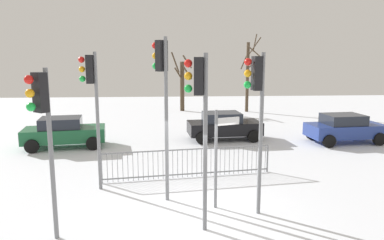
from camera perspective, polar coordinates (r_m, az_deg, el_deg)
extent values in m
plane|color=white|center=(10.54, 0.34, -14.64)|extent=(60.00, 60.00, 0.00)
cylinder|color=slate|center=(10.10, 10.73, -2.45)|extent=(0.11, 0.11, 4.49)
cube|color=black|center=(9.82, 10.14, 7.22)|extent=(0.25, 0.34, 0.90)
sphere|color=red|center=(9.73, 8.79, 9.01)|extent=(0.20, 0.20, 0.20)
sphere|color=orange|center=(9.74, 8.74, 7.24)|extent=(0.20, 0.20, 0.20)
sphere|color=green|center=(9.76, 8.70, 5.48)|extent=(0.20, 0.20, 0.20)
cylinder|color=slate|center=(8.97, 2.09, -3.93)|extent=(0.11, 0.11, 4.47)
cube|color=black|center=(8.72, 1.06, 6.91)|extent=(0.26, 0.34, 0.90)
sphere|color=red|center=(8.72, -0.59, 8.89)|extent=(0.20, 0.20, 0.20)
sphere|color=orange|center=(8.73, -0.59, 6.92)|extent=(0.20, 0.20, 0.20)
sphere|color=green|center=(8.75, -0.58, 4.96)|extent=(0.20, 0.20, 0.20)
cylinder|color=slate|center=(9.20, -21.22, -5.32)|extent=(0.11, 0.11, 4.14)
cube|color=black|center=(8.85, -22.72, 4.01)|extent=(0.39, 0.37, 0.90)
sphere|color=red|center=(8.70, -24.25, 5.80)|extent=(0.20, 0.20, 0.20)
sphere|color=orange|center=(8.72, -24.11, 3.84)|extent=(0.20, 0.20, 0.20)
sphere|color=green|center=(8.75, -23.97, 1.89)|extent=(0.20, 0.20, 0.20)
cylinder|color=slate|center=(12.18, -14.57, -0.38)|extent=(0.11, 0.11, 4.53)
cube|color=black|center=(12.03, -15.72, 7.68)|extent=(0.23, 0.33, 0.90)
sphere|color=red|center=(12.06, -16.97, 9.05)|extent=(0.20, 0.20, 0.20)
sphere|color=orange|center=(12.07, -16.89, 7.63)|extent=(0.20, 0.20, 0.20)
sphere|color=green|center=(12.08, -16.82, 6.21)|extent=(0.20, 0.20, 0.20)
cylinder|color=slate|center=(10.85, -4.04, -0.20)|extent=(0.11, 0.11, 4.95)
cube|color=black|center=(10.79, -4.81, 10.00)|extent=(0.38, 0.38, 0.90)
sphere|color=red|center=(10.97, -5.79, 11.56)|extent=(0.20, 0.20, 0.20)
sphere|color=orange|center=(10.97, -5.77, 9.99)|extent=(0.20, 0.20, 0.20)
sphere|color=green|center=(10.97, -5.74, 8.42)|extent=(0.20, 0.20, 0.20)
cylinder|color=slate|center=(10.52, 3.76, -6.26)|extent=(0.09, 0.09, 2.90)
cube|color=white|center=(10.46, 5.75, -0.19)|extent=(0.67, 0.27, 0.22)
cube|color=slate|center=(13.22, -0.75, -4.64)|extent=(6.19, 0.90, 0.04)
cube|color=slate|center=(13.48, -0.74, -8.47)|extent=(6.19, 0.90, 0.04)
cylinder|color=slate|center=(13.16, -13.95, -7.39)|extent=(0.02, 0.02, 1.05)
cylinder|color=slate|center=(13.15, -13.17, -7.37)|extent=(0.02, 0.02, 1.05)
cylinder|color=slate|center=(13.15, -12.38, -7.34)|extent=(0.02, 0.02, 1.05)
cylinder|color=slate|center=(13.15, -11.60, -7.32)|extent=(0.02, 0.02, 1.05)
cylinder|color=slate|center=(13.15, -10.81, -7.29)|extent=(0.02, 0.02, 1.05)
cylinder|color=slate|center=(13.15, -10.03, -7.26)|extent=(0.02, 0.02, 1.05)
cylinder|color=slate|center=(13.15, -9.25, -7.23)|extent=(0.02, 0.02, 1.05)
cylinder|color=slate|center=(13.16, -8.47, -7.20)|extent=(0.02, 0.02, 1.05)
cylinder|color=slate|center=(13.17, -7.68, -7.17)|extent=(0.02, 0.02, 1.05)
cylinder|color=slate|center=(13.18, -6.90, -7.13)|extent=(0.02, 0.02, 1.05)
cylinder|color=slate|center=(13.19, -6.13, -7.10)|extent=(0.02, 0.02, 1.05)
cylinder|color=slate|center=(13.21, -5.35, -7.06)|extent=(0.02, 0.02, 1.05)
cylinder|color=slate|center=(13.23, -4.57, -7.02)|extent=(0.02, 0.02, 1.05)
cylinder|color=slate|center=(13.25, -3.80, -6.99)|extent=(0.02, 0.02, 1.05)
cylinder|color=slate|center=(13.28, -3.03, -6.95)|extent=(0.02, 0.02, 1.05)
cylinder|color=slate|center=(13.30, -2.27, -6.91)|extent=(0.02, 0.02, 1.05)
cylinder|color=slate|center=(13.33, -1.51, -6.86)|extent=(0.02, 0.02, 1.05)
cylinder|color=slate|center=(13.36, -0.75, -6.82)|extent=(0.02, 0.02, 1.05)
cylinder|color=slate|center=(13.39, 0.01, -6.78)|extent=(0.02, 0.02, 1.05)
cylinder|color=slate|center=(13.43, 0.76, -6.73)|extent=(0.02, 0.02, 1.05)
cylinder|color=slate|center=(13.47, 1.51, -6.69)|extent=(0.02, 0.02, 1.05)
cylinder|color=slate|center=(13.51, 2.25, -6.64)|extent=(0.02, 0.02, 1.05)
cylinder|color=slate|center=(13.55, 2.99, -6.59)|extent=(0.02, 0.02, 1.05)
cylinder|color=slate|center=(13.59, 3.72, -6.55)|extent=(0.02, 0.02, 1.05)
cylinder|color=slate|center=(13.64, 4.45, -6.50)|extent=(0.02, 0.02, 1.05)
cylinder|color=slate|center=(13.69, 5.17, -6.45)|extent=(0.02, 0.02, 1.05)
cylinder|color=slate|center=(13.74, 5.89, -6.40)|extent=(0.02, 0.02, 1.05)
cylinder|color=slate|center=(13.79, 6.60, -6.35)|extent=(0.02, 0.02, 1.05)
cylinder|color=slate|center=(13.85, 7.31, -6.29)|extent=(0.02, 0.02, 1.05)
cylinder|color=slate|center=(13.90, 8.01, -6.24)|extent=(0.02, 0.02, 1.05)
cylinder|color=slate|center=(13.96, 8.71, -6.19)|extent=(0.02, 0.02, 1.05)
cylinder|color=slate|center=(14.02, 9.39, -6.14)|extent=(0.02, 0.02, 1.05)
cylinder|color=slate|center=(14.09, 10.08, -6.08)|extent=(0.02, 0.02, 1.05)
cylinder|color=slate|center=(14.15, 10.75, -6.03)|extent=(0.02, 0.02, 1.05)
cylinder|color=slate|center=(14.22, 11.42, -5.98)|extent=(0.02, 0.02, 1.05)
cylinder|color=slate|center=(13.17, -14.34, -7.40)|extent=(0.06, 0.06, 1.05)
cylinder|color=slate|center=(14.25, 11.75, -5.95)|extent=(0.06, 0.06, 1.05)
cube|color=#195933|center=(18.70, -19.34, -2.12)|extent=(4.01, 2.26, 0.65)
cube|color=#1E232D|center=(18.62, -19.90, -0.48)|extent=(2.11, 1.77, 0.55)
cylinder|color=black|center=(19.47, -15.05, -2.40)|extent=(0.67, 0.31, 0.64)
cylinder|color=black|center=(17.82, -15.29, -3.56)|extent=(0.67, 0.31, 0.64)
cylinder|color=black|center=(19.80, -22.88, -2.65)|extent=(0.67, 0.31, 0.64)
cylinder|color=black|center=(18.17, -23.83, -3.81)|extent=(0.67, 0.31, 0.64)
cube|color=black|center=(19.31, 5.10, -1.21)|extent=(3.93, 2.03, 0.65)
cube|color=#1E232D|center=(19.17, 4.69, 0.39)|extent=(2.02, 1.66, 0.55)
cylinder|color=black|center=(20.53, 8.18, -1.52)|extent=(0.66, 0.28, 0.64)
cylinder|color=black|center=(18.95, 9.66, -2.54)|extent=(0.66, 0.28, 0.64)
cylinder|color=black|center=(19.92, 0.72, -1.78)|extent=(0.66, 0.28, 0.64)
cylinder|color=black|center=(18.29, 1.59, -2.85)|extent=(0.66, 0.28, 0.64)
cube|color=navy|center=(20.17, 22.90, -1.49)|extent=(3.95, 2.07, 0.65)
cube|color=#1E232D|center=(20.00, 22.64, 0.04)|extent=(2.04, 1.68, 0.55)
cylinder|color=black|center=(21.66, 24.68, -1.74)|extent=(0.66, 0.28, 0.64)
cylinder|color=black|center=(20.31, 27.34, -2.69)|extent=(0.66, 0.28, 0.64)
cylinder|color=black|center=(20.29, 18.33, -2.08)|extent=(0.66, 0.28, 0.64)
cylinder|color=black|center=(18.84, 20.71, -3.13)|extent=(0.66, 0.28, 0.64)
cylinder|color=#473828|center=(29.12, 8.69, 6.62)|extent=(0.25, 0.25, 5.44)
cylinder|color=#473828|center=(29.31, 8.20, 9.11)|extent=(0.70, 0.56, 1.26)
cylinder|color=#473828|center=(29.20, 9.84, 11.82)|extent=(0.09, 1.10, 1.32)
cylinder|color=#473828|center=(28.55, 9.81, 10.50)|extent=(1.31, 0.85, 0.93)
cylinder|color=#473828|center=(29.51, 9.82, 11.37)|extent=(0.73, 1.27, 1.33)
cylinder|color=#473828|center=(29.57, 9.11, 8.30)|extent=(0.97, 0.68, 1.02)
cylinder|color=#473828|center=(29.27, -1.55, 5.28)|extent=(0.34, 0.34, 3.95)
cylinder|color=#473828|center=(28.85, -0.74, 9.14)|extent=(0.83, 0.94, 1.04)
cylinder|color=#473828|center=(28.79, -0.93, 7.72)|extent=(0.98, 0.75, 1.41)
cylinder|color=#473828|center=(28.89, -2.65, 9.04)|extent=(0.68, 1.24, 1.59)
cylinder|color=#473828|center=(28.94, -2.19, 7.35)|extent=(0.65, 0.79, 0.90)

